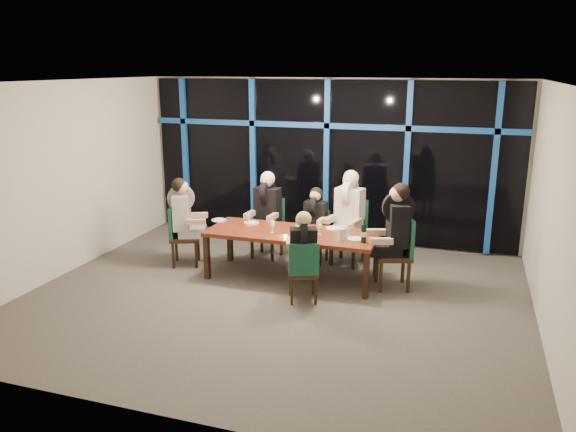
{
  "coord_description": "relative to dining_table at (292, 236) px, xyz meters",
  "views": [
    {
      "loc": [
        2.5,
        -7.04,
        3.21
      ],
      "look_at": [
        0.0,
        0.6,
        1.05
      ],
      "focal_mm": 35.0,
      "sensor_mm": 36.0,
      "label": 1
    }
  ],
  "objects": [
    {
      "name": "room",
      "position": [
        0.0,
        -0.8,
        1.34
      ],
      "size": [
        7.04,
        7.0,
        3.02
      ],
      "color": "#5B5650",
      "rests_on": "ground"
    },
    {
      "name": "plate_far_left",
      "position": [
        -0.76,
        0.25,
        0.08
      ],
      "size": [
        0.24,
        0.24,
        0.01
      ],
      "primitive_type": "cylinder",
      "color": "white",
      "rests_on": "dining_table"
    },
    {
      "name": "plate_end_right",
      "position": [
        1.0,
        -0.09,
        0.08
      ],
      "size": [
        0.24,
        0.24,
        0.01
      ],
      "primitive_type": "cylinder",
      "color": "white",
      "rests_on": "dining_table"
    },
    {
      "name": "diner_far_mid",
      "position": [
        0.14,
        0.81,
        0.15
      ],
      "size": [
        0.45,
        0.56,
        0.85
      ],
      "rotation": [
        0.0,
        0.0,
        -0.08
      ],
      "color": "black",
      "rests_on": "ground"
    },
    {
      "name": "water_pitcher",
      "position": [
        0.82,
        -0.2,
        0.16
      ],
      "size": [
        0.11,
        0.1,
        0.18
      ],
      "rotation": [
        0.0,
        0.0,
        0.35
      ],
      "color": "silver",
      "rests_on": "dining_table"
    },
    {
      "name": "chair_near_mid",
      "position": [
        0.44,
        -0.85,
        -0.18
      ],
      "size": [
        0.54,
        0.54,
        0.89
      ],
      "rotation": [
        0.0,
        0.0,
        3.52
      ],
      "color": "black",
      "rests_on": "ground"
    },
    {
      "name": "chair_far_right",
      "position": [
        0.7,
        0.99,
        -0.08
      ],
      "size": [
        0.59,
        0.59,
        1.07
      ],
      "rotation": [
        0.0,
        0.0,
        -0.21
      ],
      "color": "black",
      "rests_on": "ground"
    },
    {
      "name": "dining_table",
      "position": [
        0.0,
        0.0,
        0.0
      ],
      "size": [
        2.6,
        1.0,
        0.75
      ],
      "color": "maroon",
      "rests_on": "ground"
    },
    {
      "name": "chair_end_right",
      "position": [
        1.63,
        0.12,
        -0.08
      ],
      "size": [
        0.63,
        0.63,
        1.08
      ],
      "rotation": [
        0.0,
        0.0,
        5.03
      ],
      "color": "black",
      "rests_on": "ground"
    },
    {
      "name": "window_wall",
      "position": [
        0.01,
        2.13,
        0.87
      ],
      "size": [
        6.86,
        0.43,
        2.94
      ],
      "color": "black",
      "rests_on": "ground"
    },
    {
      "name": "chair_far_mid",
      "position": [
        0.14,
        0.89,
        -0.2
      ],
      "size": [
        0.44,
        0.44,
        0.87
      ],
      "rotation": [
        0.0,
        0.0,
        -0.08
      ],
      "color": "black",
      "rests_on": "ground"
    },
    {
      "name": "chair_far_left",
      "position": [
        -0.7,
        0.89,
        -0.11
      ],
      "size": [
        0.51,
        0.51,
        1.02
      ],
      "rotation": [
        0.0,
        0.0,
        -0.09
      ],
      "color": "black",
      "rests_on": "ground"
    },
    {
      "name": "wine_glass_b",
      "position": [
        0.19,
        0.2,
        0.2
      ],
      "size": [
        0.07,
        0.07,
        0.18
      ],
      "color": "silver",
      "rests_on": "dining_table"
    },
    {
      "name": "wine_glass_c",
      "position": [
        0.44,
        0.0,
        0.18
      ],
      "size": [
        0.06,
        0.06,
        0.16
      ],
      "color": "silver",
      "rests_on": "dining_table"
    },
    {
      "name": "wine_glass_e",
      "position": [
        0.87,
        0.09,
        0.19
      ],
      "size": [
        0.07,
        0.07,
        0.17
      ],
      "color": "silver",
      "rests_on": "dining_table"
    },
    {
      "name": "wine_glass_a",
      "position": [
        -0.28,
        -0.13,
        0.2
      ],
      "size": [
        0.07,
        0.07,
        0.18
      ],
      "color": "white",
      "rests_on": "dining_table"
    },
    {
      "name": "plate_far_mid",
      "position": [
        0.09,
        0.25,
        0.08
      ],
      "size": [
        0.24,
        0.24,
        0.01
      ],
      "primitive_type": "cylinder",
      "color": "white",
      "rests_on": "dining_table"
    },
    {
      "name": "tea_light",
      "position": [
        -0.01,
        -0.28,
        0.08
      ],
      "size": [
        0.04,
        0.04,
        0.03
      ],
      "primitive_type": "cylinder",
      "color": "#FFAB4C",
      "rests_on": "dining_table"
    },
    {
      "name": "diner_far_left",
      "position": [
        -0.71,
        0.81,
        0.29
      ],
      "size": [
        0.53,
        0.65,
        0.99
      ],
      "rotation": [
        0.0,
        0.0,
        -0.09
      ],
      "color": "black",
      "rests_on": "ground"
    },
    {
      "name": "diner_end_right",
      "position": [
        1.54,
        0.09,
        0.35
      ],
      "size": [
        0.74,
        0.65,
        1.06
      ],
      "rotation": [
        0.0,
        0.0,
        5.03
      ],
      "color": "black",
      "rests_on": "ground"
    },
    {
      "name": "wine_glass_d",
      "position": [
        -0.77,
        0.1,
        0.2
      ],
      "size": [
        0.07,
        0.07,
        0.18
      ],
      "color": "silver",
      "rests_on": "dining_table"
    },
    {
      "name": "diner_end_left",
      "position": [
        -1.86,
        0.03,
        0.27
      ],
      "size": [
        0.68,
        0.61,
        0.97
      ],
      "rotation": [
        0.0,
        0.0,
        1.94
      ],
      "color": "black",
      "rests_on": "ground"
    },
    {
      "name": "chair_end_left",
      "position": [
        -1.94,
        0.0,
        -0.12
      ],
      "size": [
        0.6,
        0.6,
        1.0
      ],
      "rotation": [
        0.0,
        0.0,
        1.94
      ],
      "color": "black",
      "rests_on": "ground"
    },
    {
      "name": "diner_near_mid",
      "position": [
        0.41,
        -0.78,
        0.17
      ],
      "size": [
        0.55,
        0.61,
        0.87
      ],
      "rotation": [
        0.0,
        0.0,
        3.52
      ],
      "color": "black",
      "rests_on": "ground"
    },
    {
      "name": "plate_far_right",
      "position": [
        0.56,
        0.35,
        0.08
      ],
      "size": [
        0.24,
        0.24,
        0.01
      ],
      "primitive_type": "cylinder",
      "color": "white",
      "rests_on": "dining_table"
    },
    {
      "name": "plate_end_left",
      "position": [
        -1.28,
        0.24,
        0.08
      ],
      "size": [
        0.24,
        0.24,
        0.01
      ],
      "primitive_type": "cylinder",
      "color": "white",
      "rests_on": "dining_table"
    },
    {
      "name": "wine_bottle",
      "position": [
        1.14,
        -0.2,
        0.2
      ],
      "size": [
        0.08,
        0.08,
        0.35
      ],
      "rotation": [
        0.0,
        0.0,
        -0.08
      ],
      "color": "black",
      "rests_on": "dining_table"
    },
    {
      "name": "plate_near_mid",
      "position": [
        0.2,
        -0.25,
        0.08
      ],
      "size": [
        0.24,
        0.24,
        0.01
      ],
      "primitive_type": "cylinder",
      "color": "white",
      "rests_on": "dining_table"
    },
    {
      "name": "diner_far_right",
      "position": [
        0.68,
        0.9,
        0.34
      ],
      "size": [
        0.59,
        0.72,
        1.05
      ],
      "rotation": [
        0.0,
        0.0,
        -0.21
      ],
      "color": "silver",
      "rests_on": "ground"
    }
  ]
}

